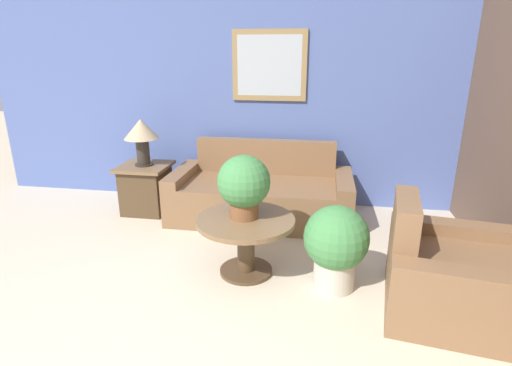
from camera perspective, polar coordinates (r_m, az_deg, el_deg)
wall_back at (r=4.87m, az=-0.39°, el=12.36°), size 6.78×0.09×2.60m
couch_main at (r=4.52m, az=0.75°, el=-1.63°), size 2.00×0.93×0.83m
armchair at (r=3.27m, az=26.45°, el=-11.89°), size 1.10×1.09×0.83m
coffee_table at (r=3.35m, az=-1.47°, el=-7.27°), size 0.82×0.82×0.50m
side_table at (r=4.85m, az=-15.41°, el=-0.67°), size 0.56×0.56×0.57m
table_lamp at (r=4.69m, az=-16.07°, el=6.85°), size 0.39×0.39×0.53m
potted_plant_on_table at (r=3.22m, az=-1.75°, el=-0.17°), size 0.43×0.43×0.53m
potted_plant_floor at (r=3.20m, az=11.34°, el=-8.49°), size 0.51×0.51×0.69m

